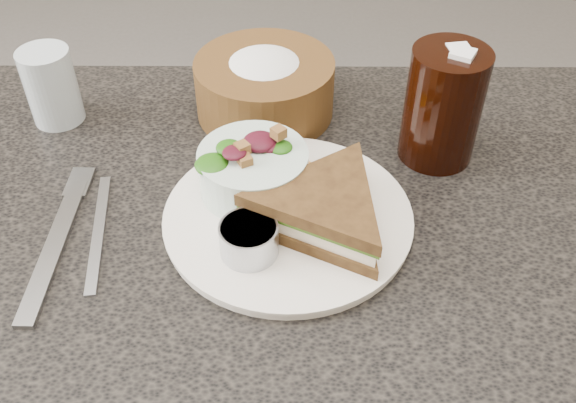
% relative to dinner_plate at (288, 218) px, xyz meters
% --- Properties ---
extents(dinner_plate, '(0.27, 0.27, 0.01)m').
position_rel_dinner_plate_xyz_m(dinner_plate, '(0.00, 0.00, 0.00)').
color(dinner_plate, silver).
rests_on(dinner_plate, dining_table).
extents(sandwich, '(0.25, 0.25, 0.05)m').
position_rel_dinner_plate_xyz_m(sandwich, '(0.04, -0.02, 0.03)').
color(sandwich, '#4F3518').
rests_on(sandwich, dinner_plate).
extents(salad_bowl, '(0.15, 0.15, 0.07)m').
position_rel_dinner_plate_xyz_m(salad_bowl, '(-0.04, 0.04, 0.04)').
color(salad_bowl, silver).
rests_on(salad_bowl, dinner_plate).
extents(dressing_ramekin, '(0.08, 0.08, 0.04)m').
position_rel_dinner_plate_xyz_m(dressing_ramekin, '(-0.04, -0.06, 0.02)').
color(dressing_ramekin, '#A9AEB6').
rests_on(dressing_ramekin, dinner_plate).
extents(orange_wedge, '(0.07, 0.07, 0.02)m').
position_rel_dinner_plate_xyz_m(orange_wedge, '(0.01, 0.07, 0.02)').
color(orange_wedge, orange).
rests_on(orange_wedge, dinner_plate).
extents(fork, '(0.02, 0.21, 0.01)m').
position_rel_dinner_plate_xyz_m(fork, '(-0.25, -0.04, -0.00)').
color(fork, gray).
rests_on(fork, dining_table).
extents(knife, '(0.03, 0.18, 0.00)m').
position_rel_dinner_plate_xyz_m(knife, '(-0.21, -0.02, -0.00)').
color(knife, '#A2A6AE').
rests_on(knife, dining_table).
extents(bread_basket, '(0.20, 0.20, 0.10)m').
position_rel_dinner_plate_xyz_m(bread_basket, '(-0.03, 0.21, 0.05)').
color(bread_basket, '#4E331B').
rests_on(bread_basket, dining_table).
extents(cola_glass, '(0.10, 0.10, 0.15)m').
position_rel_dinner_plate_xyz_m(cola_glass, '(0.18, 0.12, 0.07)').
color(cola_glass, black).
rests_on(cola_glass, dining_table).
extents(water_glass, '(0.09, 0.09, 0.10)m').
position_rel_dinner_plate_xyz_m(water_glass, '(-0.30, 0.19, 0.04)').
color(water_glass, '#A7B4BD').
rests_on(water_glass, dining_table).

